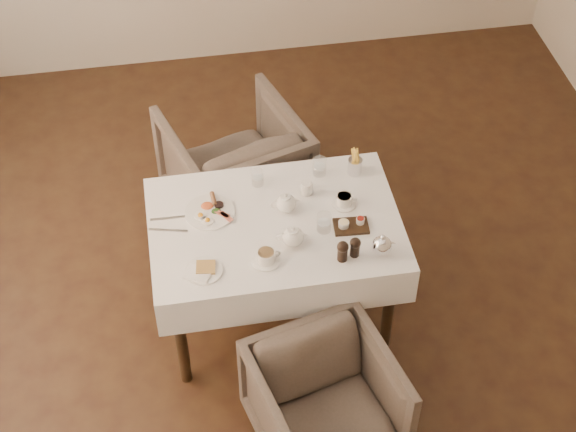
% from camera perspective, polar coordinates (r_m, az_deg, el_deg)
% --- Properties ---
extents(table, '(1.28, 0.88, 0.75)m').
position_cam_1_polar(table, '(4.56, -0.85, -1.45)').
color(table, black).
rests_on(table, ground).
extents(armchair_near, '(0.79, 0.80, 0.61)m').
position_cam_1_polar(armchair_near, '(4.34, 2.45, -12.07)').
color(armchair_near, '#4C4138').
rests_on(armchair_near, ground).
extents(armchair_far, '(0.95, 0.97, 0.71)m').
position_cam_1_polar(armchair_far, '(5.39, -3.48, 3.33)').
color(armchair_far, '#4C4138').
rests_on(armchair_far, ground).
extents(breakfast_plate, '(0.26, 0.26, 0.03)m').
position_cam_1_polar(breakfast_plate, '(4.53, -5.06, 0.32)').
color(breakfast_plate, white).
rests_on(breakfast_plate, table).
extents(side_plate, '(0.20, 0.18, 0.02)m').
position_cam_1_polar(side_plate, '(4.26, -5.55, -3.56)').
color(side_plate, white).
rests_on(side_plate, table).
extents(teapot_centre, '(0.15, 0.12, 0.12)m').
position_cam_1_polar(teapot_centre, '(4.49, -0.14, 0.90)').
color(teapot_centre, white).
rests_on(teapot_centre, table).
extents(teapot_front, '(0.16, 0.13, 0.12)m').
position_cam_1_polar(teapot_front, '(4.32, 0.32, -1.29)').
color(teapot_front, white).
rests_on(teapot_front, table).
extents(creamer, '(0.07, 0.07, 0.07)m').
position_cam_1_polar(creamer, '(4.60, 1.22, 1.84)').
color(creamer, white).
rests_on(creamer, table).
extents(teacup_near, '(0.14, 0.14, 0.07)m').
position_cam_1_polar(teacup_near, '(4.27, -1.43, -2.68)').
color(teacup_near, white).
rests_on(teacup_near, table).
extents(teacup_far, '(0.13, 0.13, 0.06)m').
position_cam_1_polar(teacup_far, '(4.55, 3.65, 1.01)').
color(teacup_far, white).
rests_on(teacup_far, table).
extents(glass_left, '(0.07, 0.07, 0.09)m').
position_cam_1_polar(glass_left, '(4.65, -1.98, 2.49)').
color(glass_left, silver).
rests_on(glass_left, table).
extents(glass_mid, '(0.08, 0.08, 0.10)m').
position_cam_1_polar(glass_mid, '(4.40, 2.35, -0.43)').
color(glass_mid, silver).
rests_on(glass_mid, table).
extents(glass_right, '(0.09, 0.09, 0.10)m').
position_cam_1_polar(glass_right, '(4.70, 2.05, 3.22)').
color(glass_right, silver).
rests_on(glass_right, table).
extents(condiment_board, '(0.18, 0.13, 0.04)m').
position_cam_1_polar(condiment_board, '(4.45, 4.08, -0.60)').
color(condiment_board, black).
rests_on(condiment_board, table).
extents(pepper_mill_left, '(0.07, 0.07, 0.12)m').
position_cam_1_polar(pepper_mill_left, '(4.27, 3.55, -2.27)').
color(pepper_mill_left, black).
rests_on(pepper_mill_left, table).
extents(pepper_mill_right, '(0.06, 0.06, 0.11)m').
position_cam_1_polar(pepper_mill_right, '(4.29, 4.36, -2.00)').
color(pepper_mill_right, black).
rests_on(pepper_mill_right, table).
extents(silver_pot, '(0.14, 0.12, 0.13)m').
position_cam_1_polar(silver_pot, '(4.30, 6.10, -1.84)').
color(silver_pot, white).
rests_on(silver_pot, table).
extents(fries_cup, '(0.08, 0.08, 0.16)m').
position_cam_1_polar(fries_cup, '(4.70, 4.36, 3.46)').
color(fries_cup, silver).
rests_on(fries_cup, table).
extents(cutlery_fork, '(0.20, 0.02, 0.00)m').
position_cam_1_polar(cutlery_fork, '(4.53, -7.64, -0.13)').
color(cutlery_fork, silver).
rests_on(cutlery_fork, table).
extents(cutlery_knife, '(0.20, 0.06, 0.00)m').
position_cam_1_polar(cutlery_knife, '(4.47, -7.75, -0.92)').
color(cutlery_knife, silver).
rests_on(cutlery_knife, table).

